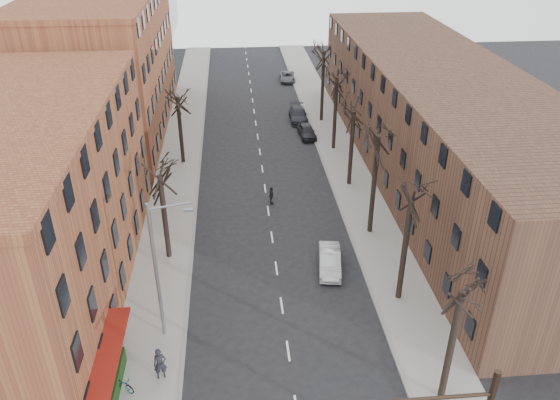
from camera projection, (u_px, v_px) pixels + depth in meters
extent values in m
cube|color=gray|center=(180.00, 158.00, 54.16)|extent=(4.00, 90.00, 0.15)
cube|color=gray|center=(339.00, 152.00, 55.42)|extent=(4.00, 90.00, 0.15)
cube|color=brown|center=(16.00, 212.00, 33.25)|extent=(12.00, 26.00, 12.00)
cube|color=brown|center=(104.00, 66.00, 57.96)|extent=(12.00, 28.00, 14.00)
cube|color=#4E3224|center=(439.00, 122.00, 49.30)|extent=(12.00, 50.00, 10.00)
cube|color=maroon|center=(116.00, 390.00, 28.89)|extent=(1.20, 7.00, 0.15)
cube|color=#193311|center=(109.00, 397.00, 27.69)|extent=(0.80, 6.00, 1.00)
cylinder|color=slate|center=(157.00, 274.00, 30.34)|extent=(0.20, 0.20, 9.00)
cylinder|color=slate|center=(169.00, 206.00, 28.32)|extent=(2.39, 0.12, 0.46)
cube|color=slate|center=(189.00, 210.00, 28.55)|extent=(0.50, 0.22, 0.14)
imported|color=#A8A9AF|center=(330.00, 261.00, 37.93)|extent=(2.01, 4.32, 1.37)
imported|color=black|center=(307.00, 131.00, 58.76)|extent=(1.86, 4.08, 1.36)
imported|color=#202228|center=(298.00, 115.00, 63.10)|extent=(2.05, 4.90, 1.41)
imported|color=#54565C|center=(287.00, 77.00, 76.57)|extent=(2.27, 4.48, 1.21)
imported|color=black|center=(160.00, 364.00, 29.03)|extent=(0.78, 0.59, 1.92)
imported|color=black|center=(271.00, 196.00, 45.90)|extent=(0.61, 1.00, 1.60)
imported|color=gray|center=(122.00, 383.00, 28.56)|extent=(1.69, 1.39, 0.87)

